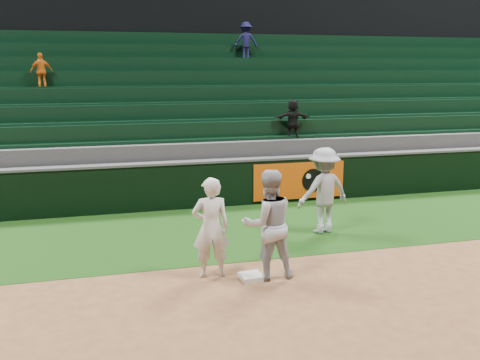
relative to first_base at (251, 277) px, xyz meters
name	(u,v)px	position (x,y,z in m)	size (l,w,h in m)	color
ground	(241,282)	(-0.20, -0.08, -0.04)	(70.00, 70.00, 0.00)	brown
foul_grass	(207,231)	(-0.20, 2.92, -0.04)	(36.00, 4.20, 0.01)	black
upper_deck	(142,15)	(-0.20, 17.37, 5.96)	(40.00, 12.00, 12.00)	black
first_base	(251,277)	(0.00, 0.00, 0.00)	(0.37, 0.37, 0.08)	white
first_baseman	(211,228)	(-0.64, 0.31, 0.85)	(0.65, 0.43, 1.79)	silver
baserunner	(268,224)	(0.31, 0.02, 0.92)	(0.94, 0.73, 1.93)	#A4A7AE
base_coach	(324,191)	(2.30, 2.19, 0.92)	(1.23, 0.71, 1.91)	#9496A0
field_wall	(190,184)	(-0.17, 5.12, 0.59)	(36.00, 0.45, 1.25)	black
stadium_seating	(169,128)	(-0.20, 8.89, 1.66)	(36.00, 5.95, 5.18)	#353537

